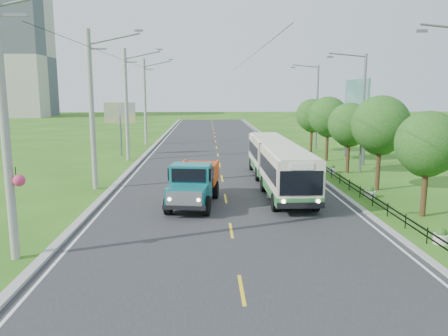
{
  "coord_description": "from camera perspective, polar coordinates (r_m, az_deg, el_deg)",
  "views": [
    {
      "loc": [
        -1.06,
        -18.91,
        6.19
      ],
      "look_at": [
        -0.1,
        5.65,
        1.9
      ],
      "focal_mm": 35.0,
      "sensor_mm": 36.0,
      "label": 1
    }
  ],
  "objects": [
    {
      "name": "pole_near",
      "position": [
        28.84,
        -16.83,
        7.31
      ],
      "size": [
        3.51,
        0.32,
        10.0
      ],
      "color": "gray",
      "rests_on": "ground"
    },
    {
      "name": "tree_back",
      "position": [
        46.42,
        11.45,
        6.57
      ],
      "size": [
        3.3,
        3.36,
        5.5
      ],
      "color": "#382314",
      "rests_on": "ground"
    },
    {
      "name": "tree_second",
      "position": [
        23.86,
        25.04,
        2.54
      ],
      "size": [
        3.18,
        3.26,
        5.3
      ],
      "color": "#382314",
      "rests_on": "ground"
    },
    {
      "name": "planter_mid",
      "position": [
        34.8,
        13.92,
        -0.16
      ],
      "size": [
        0.64,
        0.64,
        0.67
      ],
      "color": "silver",
      "rests_on": "ground"
    },
    {
      "name": "bus",
      "position": [
        28.84,
        7.0,
        0.91
      ],
      "size": [
        2.48,
        14.81,
        2.86
      ],
      "rotation": [
        0.0,
        0.0,
        -0.0
      ],
      "color": "#2E7439",
      "rests_on": "ground"
    },
    {
      "name": "curb_left",
      "position": [
        39.86,
        -11.07,
        0.89
      ],
      "size": [
        0.4,
        120.0,
        0.15
      ],
      "primitive_type": "cube",
      "color": "#9E9E99",
      "rests_on": "ground"
    },
    {
      "name": "tree_fourth",
      "position": [
        34.9,
        16.07,
        5.24
      ],
      "size": [
        3.24,
        3.31,
        5.4
      ],
      "color": "#382314",
      "rests_on": "ground"
    },
    {
      "name": "curb_right",
      "position": [
        40.24,
        9.57,
        0.99
      ],
      "size": [
        0.3,
        120.0,
        0.1
      ],
      "primitive_type": "cube",
      "color": "#9E9E99",
      "rests_on": "ground"
    },
    {
      "name": "railing_right",
      "position": [
        34.64,
        12.97,
        -0.14
      ],
      "size": [
        0.04,
        40.0,
        0.6
      ],
      "primitive_type": "cube",
      "color": "black",
      "rests_on": "ground"
    },
    {
      "name": "streetlight_far",
      "position": [
        48.36,
        11.89,
        8.17
      ],
      "size": [
        3.02,
        0.2,
        9.07
      ],
      "color": "slate",
      "rests_on": "ground"
    },
    {
      "name": "tree_fifth",
      "position": [
        40.62,
        13.45,
        6.33
      ],
      "size": [
        3.48,
        3.52,
        5.8
      ],
      "color": "#382314",
      "rests_on": "ground"
    },
    {
      "name": "road",
      "position": [
        39.41,
        -0.66,
        0.88
      ],
      "size": [
        14.0,
        120.0,
        0.02
      ],
      "primitive_type": "cube",
      "color": "#28282B",
      "rests_on": "ground"
    },
    {
      "name": "tree_third",
      "position": [
        29.25,
        19.77,
        5.0
      ],
      "size": [
        3.6,
        3.62,
        6.0
      ],
      "color": "#382314",
      "rests_on": "ground"
    },
    {
      "name": "streetlight_mid",
      "position": [
        34.95,
        17.48,
        7.34
      ],
      "size": [
        3.02,
        0.2,
        9.07
      ],
      "color": "slate",
      "rests_on": "ground"
    },
    {
      "name": "pole_nearest",
      "position": [
        17.5,
        -26.54,
        4.76
      ],
      "size": [
        3.51,
        0.44,
        10.0
      ],
      "color": "gray",
      "rests_on": "ground"
    },
    {
      "name": "planter_near",
      "position": [
        27.36,
        18.53,
        -3.08
      ],
      "size": [
        0.64,
        0.64,
        0.67
      ],
      "color": "silver",
      "rests_on": "ground"
    },
    {
      "name": "edge_line_right",
      "position": [
        40.14,
        8.87,
        0.94
      ],
      "size": [
        0.12,
        120.0,
        0.0
      ],
      "primitive_type": "cube",
      "color": "silver",
      "rests_on": "road"
    },
    {
      "name": "edge_line_left",
      "position": [
        39.79,
        -10.28,
        0.82
      ],
      "size": [
        0.12,
        120.0,
        0.0
      ],
      "primitive_type": "cube",
      "color": "silver",
      "rests_on": "road"
    },
    {
      "name": "planter_far",
      "position": [
        42.45,
        10.95,
        1.72
      ],
      "size": [
        0.64,
        0.64,
        0.67
      ],
      "color": "silver",
      "rests_on": "ground"
    },
    {
      "name": "dump_truck",
      "position": [
        24.04,
        -3.97,
        -1.67
      ],
      "size": [
        2.95,
        6.03,
        2.43
      ],
      "rotation": [
        0.0,
        0.0,
        -0.14
      ],
      "color": "#136A72",
      "rests_on": "ground"
    },
    {
      "name": "pole_mid",
      "position": [
        40.57,
        -12.58,
        8.12
      ],
      "size": [
        3.51,
        0.32,
        10.0
      ],
      "color": "gray",
      "rests_on": "ground"
    },
    {
      "name": "billboard_right",
      "position": [
        41.15,
        16.9,
        8.3
      ],
      "size": [
        0.24,
        6.0,
        7.3
      ],
      "color": "slate",
      "rests_on": "ground"
    },
    {
      "name": "pole_far",
      "position": [
        52.42,
        -10.24,
        8.55
      ],
      "size": [
        3.51,
        0.32,
        10.0
      ],
      "color": "gray",
      "rests_on": "ground"
    },
    {
      "name": "centre_dash",
      "position": [
        19.92,
        0.94,
        -8.14
      ],
      "size": [
        0.12,
        2.2,
        0.0
      ],
      "primitive_type": "cube",
      "color": "yellow",
      "rests_on": "road"
    },
    {
      "name": "ground",
      "position": [
        19.92,
        0.94,
        -8.2
      ],
      "size": [
        240.0,
        240.0,
        0.0
      ],
      "primitive_type": "plane",
      "color": "#2B5A15",
      "rests_on": "ground"
    },
    {
      "name": "billboard_left",
      "position": [
        43.79,
        -13.43,
        6.59
      ],
      "size": [
        3.0,
        0.2,
        5.2
      ],
      "color": "slate",
      "rests_on": "ground"
    },
    {
      "name": "planter_front",
      "position": [
        20.35,
        26.52,
        -8.04
      ],
      "size": [
        0.64,
        0.64,
        0.67
      ],
      "color": "silver",
      "rests_on": "ground"
    }
  ]
}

